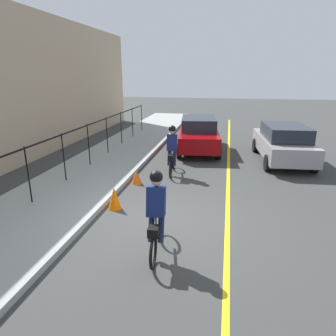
{
  "coord_description": "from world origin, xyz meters",
  "views": [
    {
      "loc": [
        -6.84,
        -1.45,
        3.61
      ],
      "look_at": [
        1.28,
        0.15,
        1.0
      ],
      "focal_mm": 32.27,
      "sensor_mm": 36.0,
      "label": 1
    }
  ],
  "objects": [
    {
      "name": "cyclist_lead",
      "position": [
        3.69,
        0.47,
        0.91
      ],
      "size": [
        1.71,
        0.38,
        1.83
      ],
      "rotation": [
        0.0,
        0.0,
        0.08
      ],
      "color": "black",
      "rests_on": "ground"
    },
    {
      "name": "traffic_cone_far",
      "position": [
        2.46,
        1.48,
        0.24
      ],
      "size": [
        0.36,
        0.36,
        0.47
      ],
      "primitive_type": "cone",
      "color": "#E5560E",
      "rests_on": "ground"
    },
    {
      "name": "parked_sedan_rear",
      "position": [
        7.55,
        -0.11,
        0.82
      ],
      "size": [
        4.58,
        2.33,
        1.58
      ],
      "rotation": [
        0.0,
        0.0,
        3.26
      ],
      "color": "maroon",
      "rests_on": "ground"
    },
    {
      "name": "sidewalk",
      "position": [
        0.0,
        3.4,
        0.07
      ],
      "size": [
        40.0,
        3.2,
        0.15
      ],
      "primitive_type": "cube",
      "color": "#949A97",
      "rests_on": "ground"
    },
    {
      "name": "iron_fence",
      "position": [
        1.0,
        3.8,
        1.34
      ],
      "size": [
        20.66,
        0.04,
        1.6
      ],
      "color": "black",
      "rests_on": "sidewalk"
    },
    {
      "name": "lane_line_centre",
      "position": [
        0.0,
        -1.6,
        0.0
      ],
      "size": [
        36.0,
        0.12,
        0.01
      ],
      "primitive_type": "cube",
      "color": "yellow",
      "rests_on": "ground"
    },
    {
      "name": "patrol_sedan",
      "position": [
        6.27,
        -3.8,
        0.82
      ],
      "size": [
        4.53,
        2.2,
        1.58
      ],
      "rotation": [
        0.0,
        0.0,
        0.08
      ],
      "color": "gray",
      "rests_on": "ground"
    },
    {
      "name": "cyclist_follow",
      "position": [
        -1.51,
        -0.16,
        0.91
      ],
      "size": [
        1.71,
        0.38,
        1.83
      ],
      "rotation": [
        0.0,
        0.0,
        0.08
      ],
      "color": "black",
      "rests_on": "ground"
    },
    {
      "name": "ground_plane",
      "position": [
        0.0,
        0.0,
        0.0
      ],
      "size": [
        80.0,
        80.0,
        0.0
      ],
      "primitive_type": "plane",
      "color": "#393A39"
    },
    {
      "name": "traffic_cone_near",
      "position": [
        0.41,
        1.49,
        0.32
      ],
      "size": [
        0.36,
        0.36,
        0.63
      ],
      "primitive_type": "cone",
      "color": "#F86403",
      "rests_on": "ground"
    }
  ]
}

